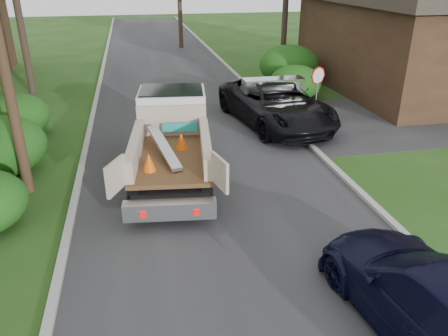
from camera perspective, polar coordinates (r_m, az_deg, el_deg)
The scene contains 13 objects.
ground at distance 9.91m, azimuth 3.41°, elevation -13.18°, with size 120.00×120.00×0.00m, color #214012.
road at distance 18.68m, azimuth -4.52°, elevation 5.60°, with size 8.00×90.00×0.02m, color #28282B.
curb_left at distance 18.64m, azimuth -17.16°, elevation 4.69°, with size 0.20×90.00×0.12m, color #9E9E99.
curb_right at distance 19.56m, azimuth 7.53°, elevation 6.52°, with size 0.20×90.00×0.12m, color #9E9E99.
stop_sign at distance 18.60m, azimuth 12.10°, elevation 10.75°, with size 0.71×0.32×2.48m.
house_right at distance 26.49m, azimuth 24.25°, elevation 16.28°, with size 9.72×12.96×6.20m.
hedge_left_b at distance 15.56m, azimuth -27.23°, elevation 2.54°, with size 2.86×2.86×1.87m, color #194610.
hedge_left_c at distance 18.88m, azimuth -25.64°, elevation 6.13°, with size 2.60×2.60×1.70m, color #194610.
hedge_right_a at distance 22.63m, azimuth 9.33°, elevation 10.97°, with size 2.60×2.60×1.70m, color #194610.
hedge_right_b at distance 25.56m, azimuth 8.49°, elevation 13.17°, with size 3.38×3.38×2.21m, color #194610.
flatbed_truck at distance 14.29m, azimuth -6.79°, elevation 4.88°, with size 3.31×6.48×2.36m.
black_pickup at distance 18.65m, azimuth 6.76°, elevation 8.41°, with size 3.03×6.57×1.83m, color black.
navy_suv at distance 8.76m, azimuth 26.00°, elevation -15.58°, with size 2.16×5.30×1.54m, color black.
Camera 1 is at (-2.16, -7.54, 6.07)m, focal length 35.00 mm.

